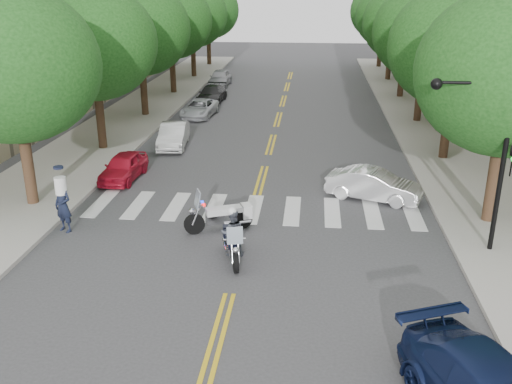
# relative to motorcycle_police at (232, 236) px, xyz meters

# --- Properties ---
(ground) EXTENTS (140.00, 140.00, 0.00)m
(ground) POSITION_rel_motorcycle_police_xyz_m (0.22, -2.19, -0.82)
(ground) COLOR #38383A
(ground) RESTS_ON ground
(sidewalk_left) EXTENTS (5.00, 60.00, 0.15)m
(sidewalk_left) POSITION_rel_motorcycle_police_xyz_m (-9.28, 19.81, -0.74)
(sidewalk_left) COLOR #9E9991
(sidewalk_left) RESTS_ON ground
(sidewalk_right) EXTENTS (5.00, 60.00, 0.15)m
(sidewalk_right) POSITION_rel_motorcycle_police_xyz_m (9.72, 19.81, -0.74)
(sidewalk_right) COLOR #9E9991
(sidewalk_right) RESTS_ON ground
(tree_l_0) EXTENTS (6.40, 6.40, 8.45)m
(tree_l_0) POSITION_rel_motorcycle_police_xyz_m (-8.58, 3.81, 4.74)
(tree_l_0) COLOR #382316
(tree_l_0) RESTS_ON ground
(tree_l_1) EXTENTS (6.40, 6.40, 8.45)m
(tree_l_1) POSITION_rel_motorcycle_police_xyz_m (-8.58, 11.81, 4.74)
(tree_l_1) COLOR #382316
(tree_l_1) RESTS_ON ground
(tree_l_2) EXTENTS (6.40, 6.40, 8.45)m
(tree_l_2) POSITION_rel_motorcycle_police_xyz_m (-8.58, 19.81, 4.74)
(tree_l_2) COLOR #382316
(tree_l_2) RESTS_ON ground
(tree_l_3) EXTENTS (6.40, 6.40, 8.45)m
(tree_l_3) POSITION_rel_motorcycle_police_xyz_m (-8.58, 27.81, 4.74)
(tree_l_3) COLOR #382316
(tree_l_3) RESTS_ON ground
(tree_l_4) EXTENTS (6.40, 6.40, 8.45)m
(tree_l_4) POSITION_rel_motorcycle_police_xyz_m (-8.58, 35.81, 4.74)
(tree_l_4) COLOR #382316
(tree_l_4) RESTS_ON ground
(tree_l_5) EXTENTS (6.40, 6.40, 8.45)m
(tree_l_5) POSITION_rel_motorcycle_police_xyz_m (-8.58, 43.81, 4.74)
(tree_l_5) COLOR #382316
(tree_l_5) RESTS_ON ground
(tree_r_0) EXTENTS (6.40, 6.40, 8.45)m
(tree_r_0) POSITION_rel_motorcycle_police_xyz_m (9.02, 3.81, 4.74)
(tree_r_0) COLOR #382316
(tree_r_0) RESTS_ON ground
(tree_r_1) EXTENTS (6.40, 6.40, 8.45)m
(tree_r_1) POSITION_rel_motorcycle_police_xyz_m (9.02, 11.81, 4.74)
(tree_r_1) COLOR #382316
(tree_r_1) RESTS_ON ground
(tree_r_2) EXTENTS (6.40, 6.40, 8.45)m
(tree_r_2) POSITION_rel_motorcycle_police_xyz_m (9.02, 19.81, 4.74)
(tree_r_2) COLOR #382316
(tree_r_2) RESTS_ON ground
(tree_r_3) EXTENTS (6.40, 6.40, 8.45)m
(tree_r_3) POSITION_rel_motorcycle_police_xyz_m (9.02, 27.81, 4.74)
(tree_r_3) COLOR #382316
(tree_r_3) RESTS_ON ground
(tree_r_4) EXTENTS (6.40, 6.40, 8.45)m
(tree_r_4) POSITION_rel_motorcycle_police_xyz_m (9.02, 35.81, 4.74)
(tree_r_4) COLOR #382316
(tree_r_4) RESTS_ON ground
(tree_r_5) EXTENTS (6.40, 6.40, 8.45)m
(tree_r_5) POSITION_rel_motorcycle_police_xyz_m (9.02, 43.81, 4.74)
(tree_r_5) COLOR #382316
(tree_r_5) RESTS_ON ground
(traffic_signal_pole) EXTENTS (2.82, 0.42, 6.00)m
(traffic_signal_pole) POSITION_rel_motorcycle_police_xyz_m (7.94, 1.31, 2.90)
(traffic_signal_pole) COLOR black
(traffic_signal_pole) RESTS_ON ground
(motorcycle_police) EXTENTS (0.91, 2.23, 1.83)m
(motorcycle_police) POSITION_rel_motorcycle_police_xyz_m (0.00, 0.00, 0.00)
(motorcycle_police) COLOR black
(motorcycle_police) RESTS_ON ground
(motorcycle_parked) EXTENTS (2.39, 1.25, 1.62)m
(motorcycle_parked) POSITION_rel_motorcycle_police_xyz_m (-0.60, 2.23, -0.25)
(motorcycle_parked) COLOR black
(motorcycle_parked) RESTS_ON ground
(officer_standing) EXTENTS (0.85, 0.73, 1.97)m
(officer_standing) POSITION_rel_motorcycle_police_xyz_m (-6.28, 1.59, 0.17)
(officer_standing) COLOR black
(officer_standing) RESTS_ON ground
(convertible) EXTENTS (4.06, 2.57, 1.26)m
(convertible) POSITION_rel_motorcycle_police_xyz_m (5.01, 5.89, -0.18)
(convertible) COLOR white
(convertible) RESTS_ON ground
(parked_car_a) EXTENTS (1.59, 3.56, 1.19)m
(parked_car_a) POSITION_rel_motorcycle_police_xyz_m (-5.97, 7.31, -0.22)
(parked_car_a) COLOR red
(parked_car_a) RESTS_ON ground
(parked_car_b) EXTENTS (1.74, 3.98, 1.27)m
(parked_car_b) POSITION_rel_motorcycle_police_xyz_m (-4.98, 12.78, -0.18)
(parked_car_b) COLOR silver
(parked_car_b) RESTS_ON ground
(parked_car_c) EXTENTS (2.20, 4.16, 1.12)m
(parked_car_c) POSITION_rel_motorcycle_police_xyz_m (-4.98, 20.04, -0.26)
(parked_car_c) COLOR #A9ABB1
(parked_car_c) RESTS_ON ground
(parked_car_d) EXTENTS (1.91, 4.27, 1.22)m
(parked_car_d) POSITION_rel_motorcycle_police_xyz_m (-4.98, 24.69, -0.21)
(parked_car_d) COLOR black
(parked_car_d) RESTS_ON ground
(parked_car_e) EXTENTS (1.69, 4.02, 1.36)m
(parked_car_e) POSITION_rel_motorcycle_police_xyz_m (-5.49, 31.81, -0.14)
(parked_car_e) COLOR gray
(parked_car_e) RESTS_ON ground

